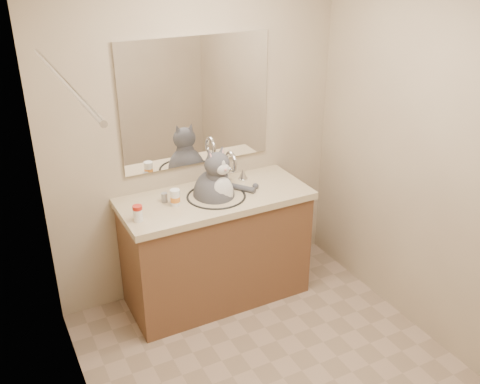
{
  "coord_description": "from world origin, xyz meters",
  "views": [
    {
      "loc": [
        -1.39,
        -2.1,
        2.47
      ],
      "look_at": [
        0.03,
        0.65,
        1.0
      ],
      "focal_mm": 40.0,
      "sensor_mm": 36.0,
      "label": 1
    }
  ],
  "objects_px": {
    "cat": "(215,192)",
    "pill_bottle_orange": "(175,198)",
    "pill_bottle_redcap": "(138,213)",
    "grey_canister": "(164,198)"
  },
  "relations": [
    {
      "from": "cat",
      "to": "pill_bottle_redcap",
      "type": "distance_m",
      "value": 0.6
    },
    {
      "from": "pill_bottle_redcap",
      "to": "pill_bottle_orange",
      "type": "height_order",
      "value": "pill_bottle_orange"
    },
    {
      "from": "pill_bottle_redcap",
      "to": "pill_bottle_orange",
      "type": "relative_size",
      "value": 0.94
    },
    {
      "from": "cat",
      "to": "pill_bottle_orange",
      "type": "distance_m",
      "value": 0.3
    },
    {
      "from": "cat",
      "to": "pill_bottle_orange",
      "type": "bearing_deg",
      "value": 171.39
    },
    {
      "from": "pill_bottle_orange",
      "to": "grey_canister",
      "type": "xyz_separation_m",
      "value": [
        -0.05,
        0.08,
        -0.02
      ]
    },
    {
      "from": "cat",
      "to": "pill_bottle_orange",
      "type": "height_order",
      "value": "cat"
    },
    {
      "from": "cat",
      "to": "pill_bottle_orange",
      "type": "xyz_separation_m",
      "value": [
        -0.3,
        -0.01,
        0.03
      ]
    },
    {
      "from": "grey_canister",
      "to": "cat",
      "type": "bearing_deg",
      "value": -10.75
    },
    {
      "from": "pill_bottle_orange",
      "to": "grey_canister",
      "type": "distance_m",
      "value": 0.09
    }
  ]
}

